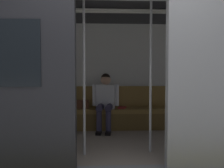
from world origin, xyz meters
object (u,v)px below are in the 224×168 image
at_px(grab_pole_far, 151,77).
at_px(train_car, 111,51).
at_px(grab_pole_door, 84,77).
at_px(person_seated, 105,98).
at_px(book, 122,107).
at_px(handbag, 82,104).
at_px(bench_seat, 113,113).

bearing_deg(grab_pole_far, train_car, -42.01).
relative_size(grab_pole_door, grab_pole_far, 1.00).
bearing_deg(train_car, person_seated, -85.05).
xyz_separation_m(book, grab_pole_far, (-0.29, 1.46, 0.66)).
xyz_separation_m(train_car, person_seated, (0.07, -0.86, -0.88)).
distance_m(handbag, grab_pole_far, 1.93).
height_order(book, grab_pole_door, grab_pole_door).
relative_size(handbag, book, 1.18).
xyz_separation_m(person_seated, grab_pole_door, (0.32, 1.46, 0.45)).
xyz_separation_m(bench_seat, grab_pole_door, (0.48, 1.51, 0.78)).
bearing_deg(book, bench_seat, 27.51).
relative_size(train_car, handbag, 24.62).
height_order(bench_seat, person_seated, person_seated).
bearing_deg(person_seated, train_car, 94.95).
bearing_deg(grab_pole_door, handbag, -84.33).
relative_size(handbag, grab_pole_far, 0.12).
height_order(train_car, book, train_car).
height_order(bench_seat, grab_pole_far, grab_pole_far).
xyz_separation_m(person_seated, book, (-0.36, -0.09, -0.21)).
bearing_deg(grab_pole_far, person_seated, -64.94).
xyz_separation_m(book, grab_pole_door, (0.68, 1.55, 0.66)).
relative_size(train_car, book, 29.09).
xyz_separation_m(bench_seat, grab_pole_far, (-0.48, 1.42, 0.78)).
xyz_separation_m(bench_seat, person_seated, (0.16, 0.05, 0.32)).
height_order(train_car, person_seated, train_car).
bearing_deg(handbag, book, 179.89).
height_order(person_seated, grab_pole_far, grab_pole_far).
bearing_deg(grab_pole_door, person_seated, -102.47).
distance_m(bench_seat, book, 0.23).
bearing_deg(book, train_car, 89.53).
xyz_separation_m(grab_pole_door, grab_pole_far, (-0.96, -0.09, 0.00)).
relative_size(bench_seat, handbag, 10.74).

